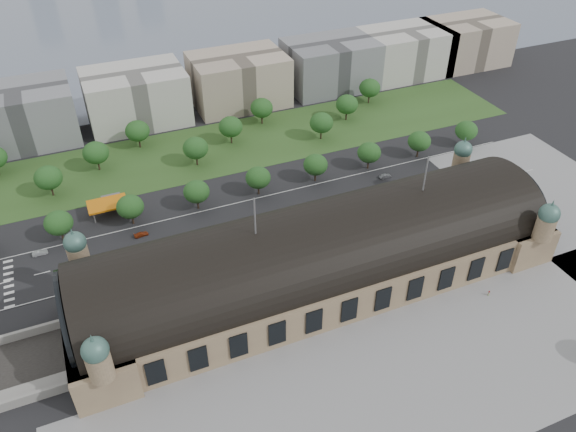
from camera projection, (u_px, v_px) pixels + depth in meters
name	position (u px, v px, depth m)	size (l,w,h in m)	color
ground	(318.00, 281.00, 177.20)	(900.00, 900.00, 0.00)	black
station	(319.00, 257.00, 171.06)	(150.00, 48.40, 44.30)	#9C8361
plaza_south	(424.00, 377.00, 147.86)	(190.00, 48.00, 0.12)	gray
plaza_east	(567.00, 207.00, 209.46)	(56.00, 100.00, 0.12)	gray
road_slab	(221.00, 228.00, 198.97)	(260.00, 26.00, 0.10)	black
grass_belt	(193.00, 153.00, 241.12)	(300.00, 45.00, 0.10)	#2F5020
petrol_station	(110.00, 202.00, 206.72)	(14.00, 13.00, 5.05)	orange
lake	(137.00, 14.00, 397.09)	(700.00, 320.00, 0.08)	slate
office_2	(20.00, 116.00, 243.11)	(45.00, 32.00, 24.00)	gray
office_3	(136.00, 97.00, 258.77)	(45.00, 32.00, 24.00)	beige
office_4	(239.00, 80.00, 274.43)	(45.00, 32.00, 24.00)	#B5A38E
office_5	(330.00, 64.00, 290.09)	(45.00, 32.00, 24.00)	gray
office_6	(405.00, 52.00, 304.19)	(45.00, 32.00, 24.00)	beige
office_7	(465.00, 42.00, 316.71)	(45.00, 32.00, 24.00)	#B5A38E
tree_row_2	(59.00, 223.00, 189.32)	(9.60, 9.60, 11.52)	#2D2116
tree_row_3	(130.00, 207.00, 196.83)	(9.60, 9.60, 11.52)	#2D2116
tree_row_4	(196.00, 192.00, 204.35)	(9.60, 9.60, 11.52)	#2D2116
tree_row_5	(258.00, 178.00, 211.87)	(9.60, 9.60, 11.52)	#2D2116
tree_row_6	(316.00, 165.00, 219.39)	(9.60, 9.60, 11.52)	#2D2116
tree_row_7	(369.00, 153.00, 226.90)	(9.60, 9.60, 11.52)	#2D2116
tree_row_8	(419.00, 141.00, 234.42)	(9.60, 9.60, 11.52)	#2D2116
tree_row_9	(466.00, 131.00, 241.94)	(9.60, 9.60, 11.52)	#2D2116
tree_belt_3	(48.00, 178.00, 210.77)	(10.40, 10.40, 12.48)	#2D2116
tree_belt_4	(96.00, 153.00, 225.57)	(10.40, 10.40, 12.48)	#2D2116
tree_belt_5	(137.00, 131.00, 240.38)	(10.40, 10.40, 12.48)	#2D2116
tree_belt_6	(196.00, 148.00, 228.62)	(10.40, 10.40, 12.48)	#2D2116
tree_belt_7	(231.00, 127.00, 243.43)	(10.40, 10.40, 12.48)	#2D2116
tree_belt_8	(262.00, 108.00, 258.23)	(10.40, 10.40, 12.48)	#2D2116
tree_belt_9	(321.00, 123.00, 246.48)	(10.40, 10.40, 12.48)	#2D2116
tree_belt_10	(347.00, 104.00, 261.28)	(10.40, 10.40, 12.48)	#2D2116
tree_belt_11	(370.00, 88.00, 276.09)	(10.40, 10.40, 12.48)	#2D2116
traffic_car_1	(40.00, 253.00, 187.05)	(1.71, 4.90, 1.62)	#93979B
traffic_car_2	(89.00, 279.00, 176.86)	(2.46, 5.33, 1.48)	black
traffic_car_3	(141.00, 234.00, 195.15)	(2.02, 4.97, 1.44)	maroon
traffic_car_5	(385.00, 176.00, 225.02)	(1.71, 4.90, 1.61)	#505257
traffic_car_6	(423.00, 193.00, 215.60)	(2.51, 5.44, 1.51)	silver
parked_car_0	(104.00, 282.00, 175.73)	(1.56, 4.48, 1.48)	black
parked_car_1	(149.00, 279.00, 176.85)	(2.50, 5.42, 1.51)	maroon
parked_car_2	(122.00, 286.00, 174.27)	(2.14, 5.28, 1.53)	#16183F
parked_car_3	(131.00, 281.00, 176.07)	(1.93, 4.80, 1.64)	slate
parked_car_4	(172.00, 273.00, 179.28)	(1.45, 4.16, 1.37)	silver
parked_car_5	(235.00, 248.00, 189.28)	(2.39, 5.18, 1.44)	#94979C
parked_car_6	(161.00, 269.00, 180.74)	(2.09, 5.14, 1.49)	black
bus_west	(284.00, 229.00, 196.13)	(2.47, 10.57, 2.94)	#AE2F1B
bus_mid	(340.00, 205.00, 207.32)	(2.82, 12.03, 3.35)	white
bus_east	(347.00, 213.00, 203.79)	(2.77, 11.85, 3.30)	silver
pedestrian_0	(489.00, 293.00, 171.61)	(0.89, 0.51, 1.83)	gray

